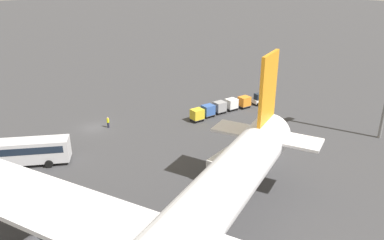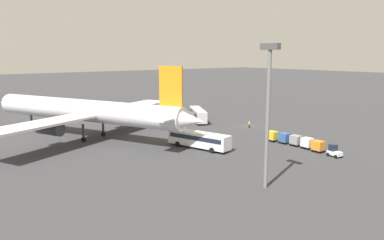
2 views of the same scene
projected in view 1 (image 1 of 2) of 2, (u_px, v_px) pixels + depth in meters
The scene contains 10 objects.
ground_plane at pixel (94, 128), 58.63m from camera, with size 600.00×600.00×0.00m, color #38383A.
shuttle_bus_near at pixel (16, 151), 46.70m from camera, with size 12.48×8.44×3.30m.
shuttle_bus_far at pixel (245, 153), 46.58m from camera, with size 13.08×5.98×3.02m.
baggage_tug at pixel (259, 100), 68.54m from camera, with size 2.57×1.95×2.10m.
worker_person at pixel (108, 122), 58.42m from camera, with size 0.38×0.38×1.74m.
cargo_cart_orange at pixel (244, 101), 66.77m from camera, with size 2.05×1.75×2.06m.
cargo_cart_white at pixel (231, 104), 65.61m from camera, with size 2.05×1.75×2.06m.
cargo_cart_grey at pixel (220, 107), 64.18m from camera, with size 2.05×1.75×2.06m.
cargo_cart_blue at pixel (208, 110), 62.59m from camera, with size 2.05×1.75×2.06m.
cargo_cart_yellow at pixel (197, 114), 60.77m from camera, with size 2.05×1.75×2.06m.
Camera 1 is at (21.02, 52.05, 22.90)m, focal length 35.00 mm.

